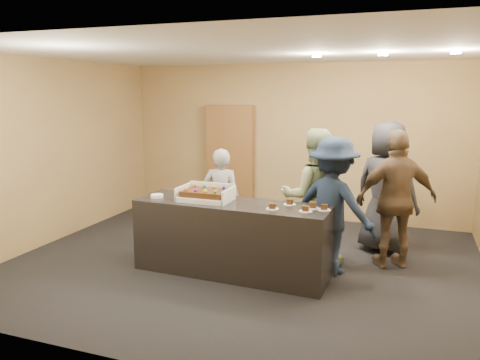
# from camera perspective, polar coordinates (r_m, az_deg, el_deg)

# --- Properties ---
(room) EXTENTS (6.04, 6.00, 2.70)m
(room) POSITION_cam_1_polar(r_m,az_deg,el_deg) (5.93, 0.42, 2.23)
(room) COLOR black
(room) RESTS_ON ground
(serving_counter) EXTENTS (2.42, 0.79, 0.90)m
(serving_counter) POSITION_cam_1_polar(r_m,az_deg,el_deg) (5.81, -1.03, -7.09)
(serving_counter) COLOR black
(serving_counter) RESTS_ON floor
(storage_cabinet) EXTENTS (0.90, 0.15, 1.98)m
(storage_cabinet) POSITION_cam_1_polar(r_m,az_deg,el_deg) (8.61, -1.21, 2.51)
(storage_cabinet) COLOR brown
(storage_cabinet) RESTS_ON floor
(cake_box) EXTENTS (0.64, 0.44, 0.19)m
(cake_box) POSITION_cam_1_polar(r_m,az_deg,el_deg) (5.83, -4.12, -2.02)
(cake_box) COLOR white
(cake_box) RESTS_ON serving_counter
(sheet_cake) EXTENTS (0.55, 0.38, 0.11)m
(sheet_cake) POSITION_cam_1_polar(r_m,az_deg,el_deg) (5.79, -4.22, -1.56)
(sheet_cake) COLOR #381D0C
(sheet_cake) RESTS_ON cake_box
(plate_stack) EXTENTS (0.16, 0.16, 0.04)m
(plate_stack) POSITION_cam_1_polar(r_m,az_deg,el_deg) (6.04, -10.08, -1.93)
(plate_stack) COLOR white
(plate_stack) RESTS_ON serving_counter
(slice_a) EXTENTS (0.15, 0.15, 0.07)m
(slice_a) POSITION_cam_1_polar(r_m,az_deg,el_deg) (5.39, 3.98, -3.31)
(slice_a) COLOR white
(slice_a) RESTS_ON serving_counter
(slice_b) EXTENTS (0.15, 0.15, 0.07)m
(slice_b) POSITION_cam_1_polar(r_m,az_deg,el_deg) (5.61, 6.09, -2.78)
(slice_b) COLOR white
(slice_b) RESTS_ON serving_counter
(slice_c) EXTENTS (0.15, 0.15, 0.07)m
(slice_c) POSITION_cam_1_polar(r_m,az_deg,el_deg) (5.32, 8.01, -3.58)
(slice_c) COLOR white
(slice_c) RESTS_ON serving_counter
(slice_d) EXTENTS (0.15, 0.15, 0.07)m
(slice_d) POSITION_cam_1_polar(r_m,az_deg,el_deg) (5.47, 8.90, -3.20)
(slice_d) COLOR white
(slice_d) RESTS_ON serving_counter
(slice_e) EXTENTS (0.15, 0.15, 0.07)m
(slice_e) POSITION_cam_1_polar(r_m,az_deg,el_deg) (5.41, 10.23, -3.39)
(slice_e) COLOR white
(slice_e) RESTS_ON serving_counter
(person_server_grey) EXTENTS (0.58, 0.43, 1.46)m
(person_server_grey) POSITION_cam_1_polar(r_m,az_deg,el_deg) (6.60, -2.29, -2.41)
(person_server_grey) COLOR #9A9A9E
(person_server_grey) RESTS_ON floor
(person_sage_man) EXTENTS (1.04, 0.92, 1.77)m
(person_sage_man) POSITION_cam_1_polar(r_m,az_deg,el_deg) (6.14, 8.96, -2.01)
(person_sage_man) COLOR #95AB78
(person_sage_man) RESTS_ON floor
(person_navy_man) EXTENTS (1.25, 0.97, 1.70)m
(person_navy_man) POSITION_cam_1_polar(r_m,az_deg,el_deg) (5.84, 11.27, -3.14)
(person_navy_man) COLOR #16233A
(person_navy_man) RESTS_ON floor
(person_brown_extra) EXTENTS (1.12, 0.82, 1.77)m
(person_brown_extra) POSITION_cam_1_polar(r_m,az_deg,el_deg) (6.23, 18.53, -2.28)
(person_brown_extra) COLOR brown
(person_brown_extra) RESTS_ON floor
(person_dark_suit) EXTENTS (1.05, 0.87, 1.83)m
(person_dark_suit) POSITION_cam_1_polar(r_m,az_deg,el_deg) (6.79, 17.37, -0.88)
(person_dark_suit) COLOR #26272C
(person_dark_suit) RESTS_ON floor
(ceiling_spotlights) EXTENTS (1.72, 0.12, 0.03)m
(ceiling_spotlights) POSITION_cam_1_polar(r_m,az_deg,el_deg) (6.05, 17.04, 14.47)
(ceiling_spotlights) COLOR #FFEAC6
(ceiling_spotlights) RESTS_ON ceiling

